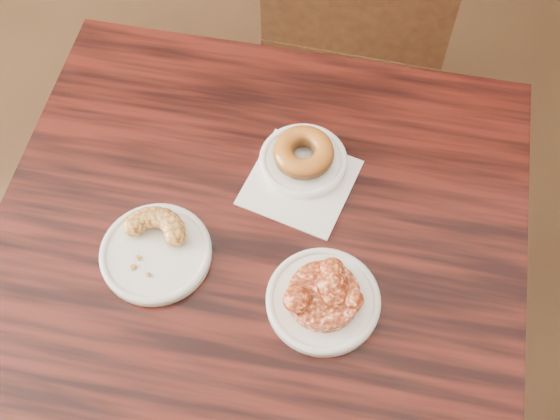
# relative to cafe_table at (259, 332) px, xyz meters

# --- Properties ---
(floor) EXTENTS (5.00, 5.00, 0.00)m
(floor) POSITION_rel_cafe_table_xyz_m (-0.17, -0.04, -0.38)
(floor) COLOR black
(floor) RESTS_ON ground
(cafe_table) EXTENTS (0.95, 0.95, 0.75)m
(cafe_table) POSITION_rel_cafe_table_xyz_m (0.00, 0.00, 0.00)
(cafe_table) COLOR black
(cafe_table) RESTS_ON floor
(napkin) EXTENTS (0.21, 0.21, 0.00)m
(napkin) POSITION_rel_cafe_table_xyz_m (0.07, 0.13, 0.38)
(napkin) COLOR silver
(napkin) RESTS_ON cafe_table
(plate_donut) EXTENTS (0.15, 0.15, 0.01)m
(plate_donut) POSITION_rel_cafe_table_xyz_m (0.07, 0.17, 0.39)
(plate_donut) COLOR white
(plate_donut) RESTS_ON napkin
(plate_cruller) EXTENTS (0.18, 0.18, 0.01)m
(plate_cruller) POSITION_rel_cafe_table_xyz_m (-0.15, -0.02, 0.38)
(plate_cruller) COLOR silver
(plate_cruller) RESTS_ON cafe_table
(plate_fritter) EXTENTS (0.17, 0.17, 0.01)m
(plate_fritter) POSITION_rel_cafe_table_xyz_m (0.11, -0.08, 0.38)
(plate_fritter) COLOR silver
(plate_fritter) RESTS_ON cafe_table
(glazed_donut) EXTENTS (0.10, 0.10, 0.04)m
(glazed_donut) POSITION_rel_cafe_table_xyz_m (0.07, 0.17, 0.41)
(glazed_donut) COLOR #944615
(glazed_donut) RESTS_ON plate_donut
(apple_fritter) EXTENTS (0.15, 0.15, 0.04)m
(apple_fritter) POSITION_rel_cafe_table_xyz_m (0.11, -0.08, 0.40)
(apple_fritter) COLOR #441207
(apple_fritter) RESTS_ON plate_fritter
(cruller_fragment) EXTENTS (0.12, 0.12, 0.03)m
(cruller_fragment) POSITION_rel_cafe_table_xyz_m (-0.15, -0.02, 0.40)
(cruller_fragment) COLOR #5E2F12
(cruller_fragment) RESTS_ON plate_cruller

